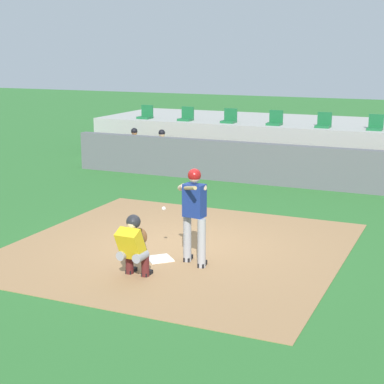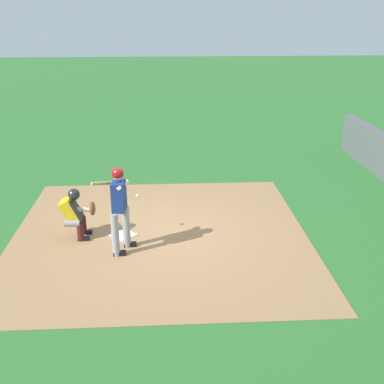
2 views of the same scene
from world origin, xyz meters
name	(u,v)px [view 2 (image 2 of 2)]	position (x,y,z in m)	size (l,w,h in m)	color
ground_plane	(160,235)	(0.00, 0.00, 0.00)	(80.00, 80.00, 0.00)	#2D6B2D
dirt_infield	(160,235)	(0.00, 0.00, 0.01)	(6.40, 6.40, 0.01)	#9E754C
home_plate	(123,235)	(0.00, -0.80, 0.02)	(0.44, 0.44, 0.02)	white
batter_at_plate	(120,205)	(0.69, -0.77, 1.04)	(0.65, 0.79, 1.80)	#99999E
catcher_crouched	(76,211)	(0.00, -1.78, 0.61)	(0.49, 1.68, 1.13)	gray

